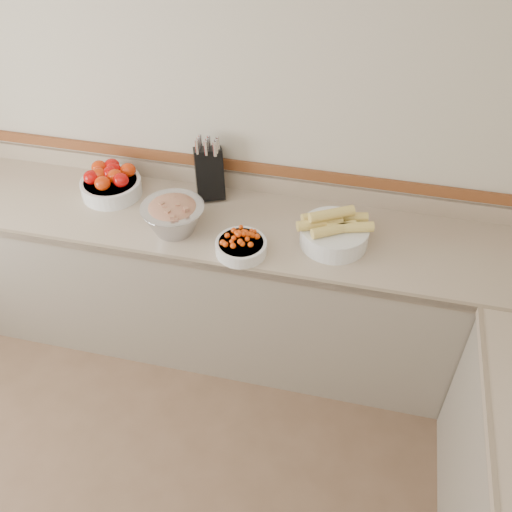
% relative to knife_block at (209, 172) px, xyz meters
% --- Properties ---
extents(back_wall, '(4.00, 0.00, 4.00)m').
position_rel_knife_block_xyz_m(back_wall, '(0.03, 0.10, 0.26)').
color(back_wall, beige).
rests_on(back_wall, ground_plane).
extents(counter_back, '(4.00, 0.65, 1.08)m').
position_rel_knife_block_xyz_m(counter_back, '(0.03, -0.22, -0.59)').
color(counter_back, tan).
rests_on(counter_back, ground_plane).
extents(knife_block, '(0.20, 0.22, 0.36)m').
position_rel_knife_block_xyz_m(knife_block, '(0.00, 0.00, 0.00)').
color(knife_block, black).
rests_on(knife_block, counter_back).
extents(tomato_bowl, '(0.33, 0.33, 0.16)m').
position_rel_knife_block_xyz_m(tomato_bowl, '(-0.53, -0.11, -0.07)').
color(tomato_bowl, white).
rests_on(tomato_bowl, counter_back).
extents(cherry_tomato_bowl, '(0.25, 0.25, 0.13)m').
position_rel_knife_block_xyz_m(cherry_tomato_bowl, '(0.28, -0.43, -0.10)').
color(cherry_tomato_bowl, white).
rests_on(cherry_tomato_bowl, counter_back).
extents(corn_bowl, '(0.37, 0.34, 0.20)m').
position_rel_knife_block_xyz_m(corn_bowl, '(0.71, -0.26, -0.07)').
color(corn_bowl, white).
rests_on(corn_bowl, counter_back).
extents(rhubarb_bowl, '(0.32, 0.32, 0.18)m').
position_rel_knife_block_xyz_m(rhubarb_bowl, '(-0.09, -0.34, -0.05)').
color(rhubarb_bowl, '#B2B2BA').
rests_on(rhubarb_bowl, counter_back).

